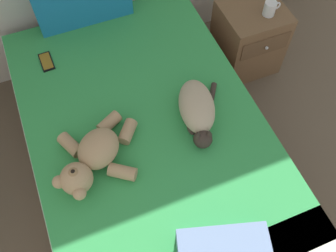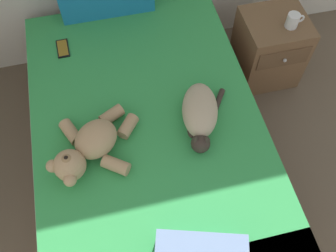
# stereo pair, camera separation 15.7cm
# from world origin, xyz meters

# --- Properties ---
(bed) EXTENTS (1.30, 2.07, 0.51)m
(bed) POSITION_xyz_m (1.40, 3.35, 0.25)
(bed) COLOR brown
(bed) RESTS_ON ground_plane
(cat) EXTENTS (0.32, 0.42, 0.15)m
(cat) POSITION_xyz_m (1.68, 3.33, 0.58)
(cat) COLOR tan
(cat) RESTS_ON bed
(teddy_bear) EXTENTS (0.49, 0.45, 0.17)m
(teddy_bear) POSITION_xyz_m (1.08, 3.26, 0.58)
(teddy_bear) COLOR tan
(teddy_bear) RESTS_ON bed
(cell_phone) EXTENTS (0.08, 0.15, 0.01)m
(cell_phone) POSITION_xyz_m (1.00, 4.03, 0.51)
(cell_phone) COLOR black
(cell_phone) RESTS_ON bed
(nightstand) EXTENTS (0.42, 0.42, 0.52)m
(nightstand) POSITION_xyz_m (2.38, 3.94, 0.26)
(nightstand) COLOR brown
(nightstand) RESTS_ON ground_plane
(mug) EXTENTS (0.12, 0.08, 0.09)m
(mug) POSITION_xyz_m (2.45, 3.88, 0.57)
(mug) COLOR silver
(mug) RESTS_ON nightstand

